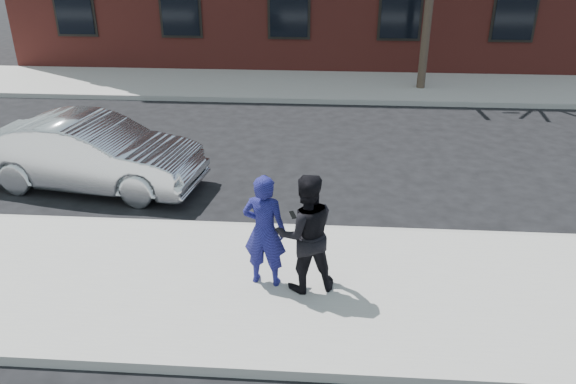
{
  "coord_description": "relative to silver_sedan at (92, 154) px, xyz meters",
  "views": [
    {
      "loc": [
        1.49,
        -7.05,
        4.94
      ],
      "look_at": [
        0.96,
        0.4,
        1.35
      ],
      "focal_mm": 35.0,
      "sensor_mm": 36.0,
      "label": 1
    }
  ],
  "objects": [
    {
      "name": "man_peacoat",
      "position": [
        4.48,
        -3.46,
        0.3
      ],
      "size": [
        1.01,
        0.87,
        1.78
      ],
      "rotation": [
        0.0,
        0.0,
        3.4
      ],
      "color": "black",
      "rests_on": "near_sidewalk"
    },
    {
      "name": "far_curb",
      "position": [
        3.22,
        6.25,
        -0.66
      ],
      "size": [
        50.0,
        0.1,
        0.15
      ],
      "primitive_type": "cube",
      "color": "#999691",
      "rests_on": "ground"
    },
    {
      "name": "near_curb",
      "position": [
        3.22,
        -1.65,
        -0.66
      ],
      "size": [
        50.0,
        0.1,
        0.15
      ],
      "primitive_type": "cube",
      "color": "#999691",
      "rests_on": "ground"
    },
    {
      "name": "far_sidewalk",
      "position": [
        3.22,
        8.05,
        -0.66
      ],
      "size": [
        50.0,
        3.5,
        0.15
      ],
      "primitive_type": "cube",
      "color": "#9C9993",
      "rests_on": "ground"
    },
    {
      "name": "near_sidewalk",
      "position": [
        3.22,
        -3.45,
        -0.66
      ],
      "size": [
        50.0,
        3.5,
        0.15
      ],
      "primitive_type": "cube",
      "color": "#9C9993",
      "rests_on": "ground"
    },
    {
      "name": "silver_sedan",
      "position": [
        0.0,
        0.0,
        0.0
      ],
      "size": [
        4.64,
        2.18,
        1.47
      ],
      "primitive_type": "imported",
      "rotation": [
        0.0,
        0.0,
        1.43
      ],
      "color": "#B7BABF",
      "rests_on": "ground"
    },
    {
      "name": "ground",
      "position": [
        3.22,
        -3.2,
        -0.74
      ],
      "size": [
        100.0,
        100.0,
        0.0
      ],
      "primitive_type": "plane",
      "color": "black",
      "rests_on": "ground"
    },
    {
      "name": "man_hoodie",
      "position": [
        3.89,
        -3.38,
        0.27
      ],
      "size": [
        0.69,
        0.55,
        1.72
      ],
      "rotation": [
        0.0,
        0.0,
        2.98
      ],
      "color": "navy",
      "rests_on": "near_sidewalk"
    }
  ]
}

